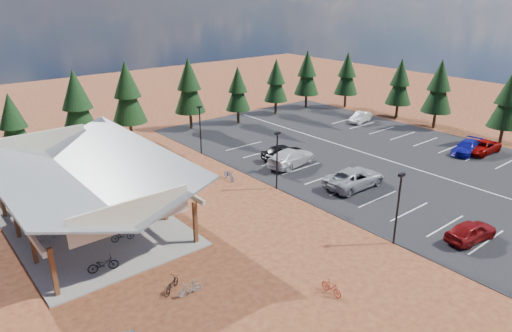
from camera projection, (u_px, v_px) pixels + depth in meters
name	position (u px, v px, depth m)	size (l,w,h in m)	color
ground	(246.00, 213.00, 35.44)	(140.00, 140.00, 0.00)	#592417
asphalt_lot	(365.00, 153.00, 48.55)	(27.00, 44.00, 0.04)	black
concrete_pad	(85.00, 218.00, 34.55)	(10.60, 18.60, 0.10)	gray
bike_pavilion	(78.00, 172.00, 33.20)	(11.65, 19.40, 4.97)	brown
lamp_post_0	(398.00, 204.00, 30.11)	(0.50, 0.25, 5.14)	black
lamp_post_1	(277.00, 157.00, 38.78)	(0.50, 0.25, 5.14)	black
lamp_post_2	(200.00, 126.00, 47.44)	(0.50, 0.25, 5.14)	black
trash_bin_0	(159.00, 207.00, 35.42)	(0.60, 0.60, 0.90)	#422D17
trash_bin_1	(155.00, 196.00, 37.24)	(0.60, 0.60, 0.90)	#422D17
pine_2	(13.00, 124.00, 42.47)	(3.23, 3.23, 7.52)	#382314
pine_3	(77.00, 104.00, 45.76)	(3.90, 3.90, 9.08)	#382314
pine_4	(127.00, 93.00, 50.73)	(3.92, 3.92, 9.13)	#382314
pine_5	(189.00, 86.00, 55.41)	(3.80, 3.80, 8.86)	#382314
pine_6	(238.00, 89.00, 58.06)	(3.17, 3.17, 7.39)	#382314
pine_7	(276.00, 81.00, 62.66)	(3.29, 3.29, 7.66)	#382314
pine_8	(307.00, 73.00, 65.96)	(3.59, 3.59, 8.36)	#382314
pine_10	(508.00, 100.00, 49.66)	(3.54, 3.54, 8.26)	#382314
pine_11	(439.00, 87.00, 55.80)	(3.68, 3.68, 8.57)	#382314
pine_12	(400.00, 82.00, 60.63)	(3.41, 3.41, 7.96)	#382314
pine_13	(347.00, 74.00, 66.51)	(3.46, 3.46, 8.05)	#382314
bike_0	(103.00, 264.00, 27.73)	(0.64, 1.84, 0.97)	black
bike_1	(43.00, 238.00, 30.57)	(0.49, 1.74, 1.04)	gray
bike_2	(49.00, 222.00, 32.80)	(0.67, 1.91, 1.01)	#214F8C
bike_3	(27.00, 195.00, 37.02)	(0.48, 1.71, 1.03)	maroon
bike_4	(123.00, 235.00, 31.16)	(0.55, 1.57, 0.82)	black
bike_5	(111.00, 215.00, 33.76)	(0.51, 1.80, 1.08)	#9C9FA4
bike_6	(104.00, 191.00, 38.08)	(0.56, 1.62, 0.85)	#1E4A99
bike_7	(79.00, 174.00, 41.35)	(0.48, 1.71, 1.03)	maroon
bike_11	(331.00, 287.00, 25.78)	(0.42, 1.50, 0.90)	maroon
bike_12	(172.00, 285.00, 26.06)	(0.55, 1.57, 0.82)	black
bike_13	(190.00, 288.00, 25.73)	(0.42, 1.49, 0.90)	gray
bike_14	(229.00, 175.00, 41.57)	(0.64, 1.83, 0.96)	navy
bike_15	(142.00, 197.00, 37.12)	(0.44, 1.57, 0.95)	maroon
bike_16	(164.00, 197.00, 37.18)	(0.56, 1.59, 0.84)	black
car_0	(471.00, 231.00, 31.26)	(1.66, 4.13, 1.41)	maroon
car_2	(354.00, 178.00, 39.86)	(2.77, 6.01, 1.67)	#A1A5A9
car_3	(292.00, 157.00, 44.79)	(2.33, 5.73, 1.66)	silver
car_4	(283.00, 152.00, 46.43)	(1.85, 4.61, 1.57)	black
car_6	(482.00, 147.00, 48.28)	(2.20, 4.78, 1.33)	#8E0502
car_7	(467.00, 147.00, 48.16)	(1.91, 4.70, 1.36)	#10118C
car_9	(361.00, 117.00, 59.80)	(1.40, 4.03, 1.33)	silver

